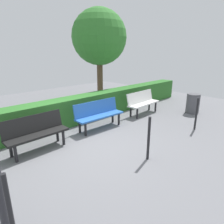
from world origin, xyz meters
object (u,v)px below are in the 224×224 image
(bench_white, at_px, (142,102))
(bench_blue, at_px, (99,113))
(bench_black, at_px, (36,131))
(tree_near, at_px, (99,38))
(trash_bin, at_px, (193,103))

(bench_white, height_order, bench_blue, bench_blue)
(bench_black, relative_size, tree_near, 0.36)
(trash_bin, bearing_deg, tree_near, -72.29)
(bench_blue, distance_m, trash_bin, 3.93)
(bench_blue, relative_size, trash_bin, 2.15)
(bench_blue, xyz_separation_m, tree_near, (-2.39, -2.64, 2.44))
(bench_black, relative_size, trash_bin, 1.96)
(bench_blue, xyz_separation_m, trash_bin, (-3.67, 1.38, -0.10))
(tree_near, bearing_deg, bench_black, 31.23)
(tree_near, relative_size, trash_bin, 5.49)
(bench_white, xyz_separation_m, tree_near, (-0.21, -2.69, 2.44))
(trash_bin, bearing_deg, bench_white, -41.75)
(tree_near, bearing_deg, bench_blue, 47.86)
(trash_bin, bearing_deg, bench_black, -13.36)
(bench_black, distance_m, trash_bin, 5.84)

